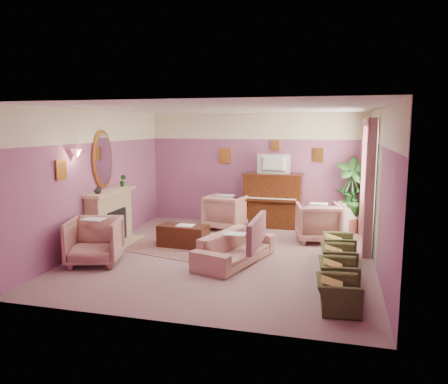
% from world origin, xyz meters
% --- Properties ---
extents(floor, '(5.50, 6.00, 0.01)m').
position_xyz_m(floor, '(0.00, 0.00, 0.00)').
color(floor, gray).
rests_on(floor, ground).
extents(ceiling, '(5.50, 6.00, 0.01)m').
position_xyz_m(ceiling, '(0.00, 0.00, 2.80)').
color(ceiling, white).
rests_on(ceiling, wall_back).
extents(wall_back, '(5.50, 0.02, 2.80)m').
position_xyz_m(wall_back, '(0.00, 3.00, 1.40)').
color(wall_back, '#83507E').
rests_on(wall_back, floor).
extents(wall_front, '(5.50, 0.02, 2.80)m').
position_xyz_m(wall_front, '(0.00, -3.00, 1.40)').
color(wall_front, '#83507E').
rests_on(wall_front, floor).
extents(wall_left, '(0.02, 6.00, 2.80)m').
position_xyz_m(wall_left, '(-2.75, 0.00, 1.40)').
color(wall_left, '#83507E').
rests_on(wall_left, floor).
extents(wall_right, '(0.02, 6.00, 2.80)m').
position_xyz_m(wall_right, '(2.75, 0.00, 1.40)').
color(wall_right, '#83507E').
rests_on(wall_right, floor).
extents(picture_rail_band, '(5.50, 0.01, 0.65)m').
position_xyz_m(picture_rail_band, '(0.00, 2.99, 2.47)').
color(picture_rail_band, '#EFECC2').
rests_on(picture_rail_band, wall_back).
extents(stripe_panel, '(0.01, 3.00, 2.15)m').
position_xyz_m(stripe_panel, '(2.73, 1.30, 1.07)').
color(stripe_panel, '#A6B591').
rests_on(stripe_panel, wall_right).
extents(fireplace_surround, '(0.30, 1.40, 1.10)m').
position_xyz_m(fireplace_surround, '(-2.59, 0.20, 0.55)').
color(fireplace_surround, tan).
rests_on(fireplace_surround, floor).
extents(fireplace_inset, '(0.18, 0.72, 0.68)m').
position_xyz_m(fireplace_inset, '(-2.49, 0.20, 0.40)').
color(fireplace_inset, black).
rests_on(fireplace_inset, floor).
extents(fire_ember, '(0.06, 0.54, 0.10)m').
position_xyz_m(fire_ember, '(-2.45, 0.20, 0.22)').
color(fire_ember, red).
rests_on(fire_ember, floor).
extents(mantel_shelf, '(0.40, 1.55, 0.07)m').
position_xyz_m(mantel_shelf, '(-2.56, 0.20, 1.12)').
color(mantel_shelf, tan).
rests_on(mantel_shelf, fireplace_surround).
extents(hearth, '(0.55, 1.50, 0.02)m').
position_xyz_m(hearth, '(-2.39, 0.20, 0.01)').
color(hearth, tan).
rests_on(hearth, floor).
extents(mirror_frame, '(0.04, 0.72, 1.20)m').
position_xyz_m(mirror_frame, '(-2.70, 0.20, 1.80)').
color(mirror_frame, '#BC802C').
rests_on(mirror_frame, wall_left).
extents(mirror_glass, '(0.01, 0.60, 1.06)m').
position_xyz_m(mirror_glass, '(-2.67, 0.20, 1.80)').
color(mirror_glass, silver).
rests_on(mirror_glass, wall_left).
extents(sconce_shade, '(0.20, 0.20, 0.16)m').
position_xyz_m(sconce_shade, '(-2.62, -0.85, 1.98)').
color(sconce_shade, '#F4987E').
rests_on(sconce_shade, wall_left).
extents(piano, '(1.40, 0.60, 1.30)m').
position_xyz_m(piano, '(0.50, 2.68, 0.65)').
color(piano, '#431E0C').
rests_on(piano, floor).
extents(piano_keyshelf, '(1.30, 0.12, 0.06)m').
position_xyz_m(piano_keyshelf, '(0.50, 2.33, 0.72)').
color(piano_keyshelf, '#431E0C').
rests_on(piano_keyshelf, piano).
extents(piano_keys, '(1.20, 0.08, 0.02)m').
position_xyz_m(piano_keys, '(0.50, 2.33, 0.76)').
color(piano_keys, white).
rests_on(piano_keys, piano).
extents(piano_top, '(1.45, 0.65, 0.04)m').
position_xyz_m(piano_top, '(0.50, 2.68, 1.31)').
color(piano_top, '#431E0C').
rests_on(piano_top, piano).
extents(television, '(0.80, 0.12, 0.48)m').
position_xyz_m(television, '(0.50, 2.63, 1.60)').
color(television, black).
rests_on(television, piano).
extents(print_back_left, '(0.30, 0.03, 0.38)m').
position_xyz_m(print_back_left, '(-0.80, 2.96, 1.72)').
color(print_back_left, '#BC802C').
rests_on(print_back_left, wall_back).
extents(print_back_right, '(0.26, 0.03, 0.34)m').
position_xyz_m(print_back_right, '(1.55, 2.96, 1.78)').
color(print_back_right, '#BC802C').
rests_on(print_back_right, wall_back).
extents(print_back_mid, '(0.22, 0.03, 0.26)m').
position_xyz_m(print_back_mid, '(0.50, 2.96, 2.00)').
color(print_back_mid, '#BC802C').
rests_on(print_back_mid, wall_back).
extents(print_left_wall, '(0.03, 0.28, 0.36)m').
position_xyz_m(print_left_wall, '(-2.71, -1.20, 1.72)').
color(print_left_wall, '#BC802C').
rests_on(print_left_wall, wall_left).
extents(window_blind, '(0.03, 1.40, 1.80)m').
position_xyz_m(window_blind, '(2.70, 1.55, 1.70)').
color(window_blind, beige).
rests_on(window_blind, wall_right).
extents(curtain_left, '(0.16, 0.34, 2.60)m').
position_xyz_m(curtain_left, '(2.62, 0.63, 1.30)').
color(curtain_left, '#894C5A').
rests_on(curtain_left, floor).
extents(curtain_right, '(0.16, 0.34, 2.60)m').
position_xyz_m(curtain_right, '(2.62, 2.47, 1.30)').
color(curtain_right, '#894C5A').
rests_on(curtain_right, floor).
extents(pelmet, '(0.16, 2.20, 0.16)m').
position_xyz_m(pelmet, '(2.62, 1.55, 2.56)').
color(pelmet, '#894C5A').
rests_on(pelmet, wall_right).
extents(mantel_plant, '(0.16, 0.16, 0.28)m').
position_xyz_m(mantel_plant, '(-2.55, 0.75, 1.29)').
color(mantel_plant, '#20571F').
rests_on(mantel_plant, mantel_shelf).
extents(mantel_vase, '(0.16, 0.16, 0.16)m').
position_xyz_m(mantel_vase, '(-2.55, -0.30, 1.23)').
color(mantel_vase, '#EFECC2').
rests_on(mantel_vase, mantel_shelf).
extents(area_rug, '(2.87, 2.36, 0.01)m').
position_xyz_m(area_rug, '(-0.89, 0.39, 0.01)').
color(area_rug, '#885753').
rests_on(area_rug, floor).
extents(coffee_table, '(1.04, 0.58, 0.45)m').
position_xyz_m(coffee_table, '(-1.02, 0.38, 0.23)').
color(coffee_table, '#3D1A0E').
rests_on(coffee_table, floor).
extents(table_paper, '(0.35, 0.28, 0.01)m').
position_xyz_m(table_paper, '(-0.97, 0.38, 0.46)').
color(table_paper, white).
rests_on(table_paper, coffee_table).
extents(sofa, '(0.63, 1.88, 0.76)m').
position_xyz_m(sofa, '(0.26, -0.37, 0.38)').
color(sofa, tan).
rests_on(sofa, floor).
extents(sofa_throw, '(0.09, 1.42, 0.52)m').
position_xyz_m(sofa_throw, '(0.66, -0.37, 0.60)').
color(sofa_throw, '#894C5A').
rests_on(sofa_throw, sofa).
extents(floral_armchair_left, '(0.89, 0.89, 0.93)m').
position_xyz_m(floral_armchair_left, '(-0.55, 2.14, 0.46)').
color(floral_armchair_left, tan).
rests_on(floral_armchair_left, floor).
extents(floral_armchair_right, '(0.89, 0.89, 0.93)m').
position_xyz_m(floral_armchair_right, '(1.66, 1.54, 0.46)').
color(floral_armchair_right, tan).
rests_on(floral_armchair_right, floor).
extents(floral_armchair_front, '(0.89, 0.89, 0.93)m').
position_xyz_m(floral_armchair_front, '(-2.18, -1.09, 0.46)').
color(floral_armchair_front, tan).
rests_on(floral_armchair_front, floor).
extents(olive_chair_a, '(0.48, 0.68, 0.59)m').
position_xyz_m(olive_chair_a, '(2.10, -2.07, 0.29)').
color(olive_chair_a, '#454925').
rests_on(olive_chair_a, floor).
extents(olive_chair_b, '(0.48, 0.68, 0.59)m').
position_xyz_m(olive_chair_b, '(2.10, -1.25, 0.29)').
color(olive_chair_b, '#454925').
rests_on(olive_chair_b, floor).
extents(olive_chair_c, '(0.48, 0.68, 0.59)m').
position_xyz_m(olive_chair_c, '(2.10, -0.43, 0.29)').
color(olive_chair_c, '#454925').
rests_on(olive_chair_c, floor).
extents(olive_chair_d, '(0.48, 0.68, 0.59)m').
position_xyz_m(olive_chair_d, '(2.10, 0.39, 0.29)').
color(olive_chair_d, '#454925').
rests_on(olive_chair_d, floor).
extents(side_table, '(0.52, 0.52, 0.70)m').
position_xyz_m(side_table, '(2.32, 2.64, 0.35)').
color(side_table, white).
rests_on(side_table, floor).
extents(side_plant_big, '(0.30, 0.30, 0.34)m').
position_xyz_m(side_plant_big, '(2.32, 2.64, 0.87)').
color(side_plant_big, '#20571F').
rests_on(side_plant_big, side_table).
extents(side_plant_small, '(0.16, 0.16, 0.28)m').
position_xyz_m(side_plant_small, '(2.44, 2.54, 0.84)').
color(side_plant_small, '#20571F').
rests_on(side_plant_small, side_table).
extents(palm_pot, '(0.34, 0.34, 0.34)m').
position_xyz_m(palm_pot, '(2.37, 2.55, 0.17)').
color(palm_pot, '#9B4F46').
rests_on(palm_pot, floor).
extents(palm_plant, '(0.76, 0.76, 1.44)m').
position_xyz_m(palm_plant, '(2.37, 2.55, 1.06)').
color(palm_plant, '#20571F').
rests_on(palm_plant, palm_pot).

